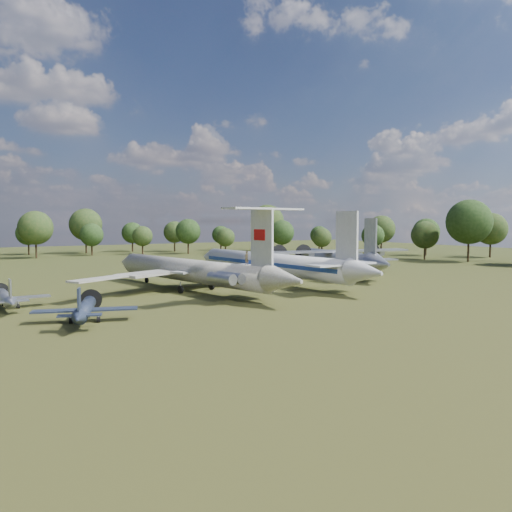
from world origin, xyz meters
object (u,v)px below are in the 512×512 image
small_prop_west (85,312)px  person_on_il62 (247,258)px  an12_transport (335,263)px  small_prop_northwest (6,301)px  tu104_jet (271,268)px  il62_airliner (189,275)px

small_prop_west → person_on_il62: 21.31m
an12_transport → small_prop_northwest: an12_transport is taller
tu104_jet → person_on_il62: person_on_il62 is taller
small_prop_northwest → person_on_il62: person_on_il62 is taller
an12_transport → small_prop_northwest: size_ratio=2.64×
small_prop_northwest → person_on_il62: bearing=-20.2°
an12_transport → small_prop_northwest: (-55.52, -8.70, -1.32)m
tu104_jet → an12_transport: (16.22, 3.23, -0.13)m
tu104_jet → il62_airliner: bearing=-179.5°
tu104_jet → an12_transport: size_ratio=1.39×
il62_airliner → small_prop_northwest: il62_airliner is taller
small_prop_west → small_prop_northwest: (-6.16, 12.36, -0.04)m
small_prop_west → small_prop_northwest: 13.81m
tu104_jet → an12_transport: bearing=5.6°
tu104_jet → an12_transport: tu104_jet is taller
an12_transport → person_on_il62: size_ratio=20.03×
small_prop_northwest → person_on_il62: (26.68, -8.69, 4.46)m
small_prop_west → person_on_il62: person_on_il62 is taller
il62_airliner → small_prop_west: (-18.05, -16.19, -1.27)m
il62_airliner → small_prop_northwest: (-24.21, -3.82, -1.31)m
il62_airliner → small_prop_northwest: 24.55m
il62_airliner → an12_transport: size_ratio=1.34×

